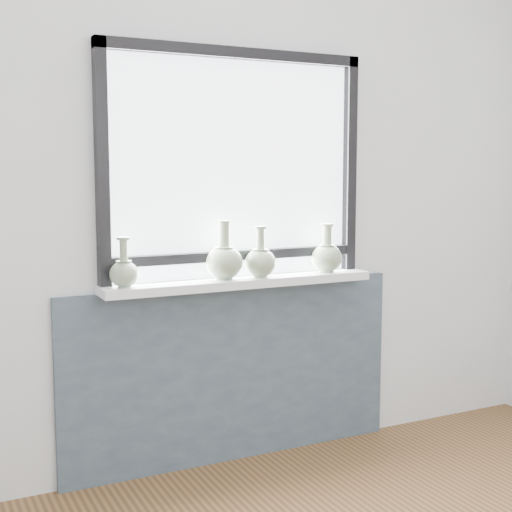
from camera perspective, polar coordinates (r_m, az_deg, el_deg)
name	(u,v)px	position (r m, az deg, el deg)	size (l,w,h in m)	color
back_wall	(231,191)	(3.36, -1.97, 5.22)	(3.60, 0.02, 2.60)	silver
apron_panel	(235,373)	(3.47, -1.71, -9.30)	(1.70, 0.03, 0.86)	#495866
windowsill	(241,282)	(3.31, -1.23, -2.11)	(1.32, 0.18, 0.04)	white
window	(235,161)	(3.33, -1.72, 7.63)	(1.30, 0.06, 1.05)	black
vase_a	(124,272)	(3.08, -10.51, -1.23)	(0.12, 0.12, 0.22)	#96AB87
vase_b	(224,260)	(3.25, -2.55, -0.35)	(0.17, 0.17, 0.27)	#96AB87
vase_c	(260,261)	(3.31, 0.36, -0.41)	(0.15, 0.15, 0.24)	#96AB87
vase_d	(327,256)	(3.50, 5.69, 0.00)	(0.15, 0.15, 0.24)	#96AB87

